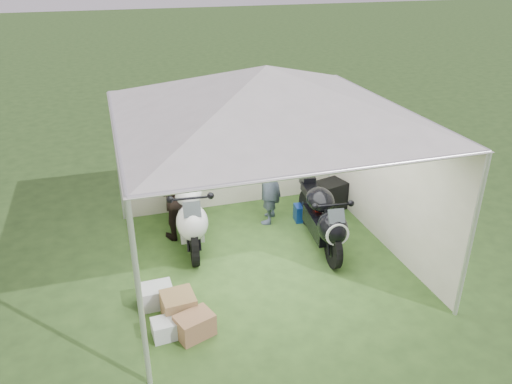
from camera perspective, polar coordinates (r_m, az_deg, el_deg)
ground at (r=7.88m, az=1.02°, el=-7.64°), size 80.00×80.00×0.00m
canopy_tent at (r=6.84m, az=1.10°, el=10.85°), size 5.66×5.66×3.00m
motorcycle_white at (r=8.08m, az=-7.63°, el=-2.12°), size 0.60×2.16×1.06m
motorcycle_black at (r=7.99m, az=7.60°, el=-2.80°), size 0.57×1.98×0.98m
paddock_stand at (r=8.94m, az=5.68°, el=-2.34°), size 0.42×0.29×0.30m
person_dark_jacket at (r=8.20m, az=-9.19°, el=-0.11°), size 0.89×0.75×1.61m
person_blue_jacket at (r=8.58m, az=1.52°, el=1.59°), size 0.62×0.72×1.65m
equipment_box at (r=9.35m, az=8.45°, el=-0.37°), size 0.62×0.54×0.53m
crate_0 at (r=7.01m, az=-11.31°, el=-11.50°), size 0.44×0.35×0.29m
crate_1 at (r=6.70m, az=-8.82°, el=-12.85°), size 0.44×0.44×0.37m
crate_2 at (r=6.50m, az=-10.29°, el=-15.11°), size 0.35×0.29×0.24m
crate_3 at (r=6.45m, az=-7.02°, el=-14.88°), size 0.53×0.46×0.30m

